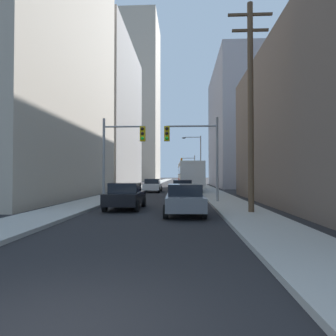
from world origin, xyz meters
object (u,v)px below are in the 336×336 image
at_px(traffic_signal_far_right, 189,165).
at_px(sedan_white, 153,185).
at_px(sedan_grey, 185,199).
at_px(traffic_signal_near_left, 121,146).
at_px(city_bus, 190,175).
at_px(sedan_navy, 183,188).
at_px(sedan_black, 126,196).
at_px(traffic_signal_near_right, 194,145).

bearing_deg(traffic_signal_far_right, sedan_white, -99.48).
bearing_deg(sedan_grey, traffic_signal_near_left, 125.87).
bearing_deg(city_bus, sedan_navy, -95.04).
bearing_deg(sedan_white, city_bus, 24.30).
bearing_deg(sedan_black, traffic_signal_far_right, 84.24).
bearing_deg(traffic_signal_near_right, sedan_white, 108.32).
distance_m(traffic_signal_near_left, traffic_signal_near_right, 5.13).
distance_m(sedan_black, sedan_navy, 9.97).
distance_m(city_bus, traffic_signal_near_left, 15.72).
height_order(sedan_navy, sedan_white, same).
bearing_deg(city_bus, sedan_grey, -91.90).
height_order(city_bus, sedan_black, city_bus).
bearing_deg(traffic_signal_near_left, traffic_signal_near_right, 0.01).
distance_m(sedan_grey, traffic_signal_near_left, 8.25).
xyz_separation_m(city_bus, sedan_white, (-4.24, -1.91, -1.16)).
height_order(sedan_black, sedan_white, same).
relative_size(sedan_black, traffic_signal_near_right, 0.70).
distance_m(sedan_white, traffic_signal_near_left, 13.23).
height_order(city_bus, traffic_signal_near_right, traffic_signal_near_right).
xyz_separation_m(sedan_black, sedan_white, (-0.15, 16.58, 0.00)).
bearing_deg(traffic_signal_near_left, sedan_navy, 52.35).
relative_size(city_bus, sedan_white, 2.75).
distance_m(sedan_grey, traffic_signal_far_right, 46.67).
height_order(sedan_navy, traffic_signal_far_right, traffic_signal_far_right).
height_order(sedan_grey, traffic_signal_near_left, traffic_signal_near_left).
bearing_deg(sedan_grey, traffic_signal_far_right, 88.70).
height_order(sedan_black, traffic_signal_far_right, traffic_signal_far_right).
xyz_separation_m(sedan_grey, traffic_signal_near_right, (0.69, 6.15, 3.27)).
bearing_deg(sedan_navy, traffic_signal_near_right, -81.92).
bearing_deg(city_bus, traffic_signal_far_right, 89.18).
xyz_separation_m(sedan_black, traffic_signal_far_right, (4.46, 44.18, 3.23)).
bearing_deg(traffic_signal_near_right, sedan_navy, 98.08).
bearing_deg(sedan_white, sedan_navy, -64.39).
bearing_deg(sedan_grey, sedan_navy, 90.55).
bearing_deg(sedan_navy, sedan_black, -109.25).
relative_size(city_bus, sedan_grey, 2.73).
bearing_deg(city_bus, traffic_signal_near_left, -109.25).
xyz_separation_m(sedan_black, sedan_navy, (3.29, 9.41, 0.00)).
relative_size(city_bus, sedan_navy, 2.73).
xyz_separation_m(sedan_navy, traffic_signal_far_right, (1.17, 34.78, 3.23)).
bearing_deg(sedan_black, traffic_signal_near_left, 105.48).
height_order(city_bus, sedan_navy, city_bus).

